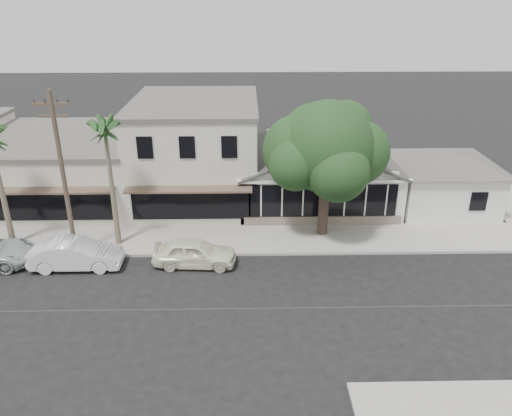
{
  "coord_description": "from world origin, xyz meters",
  "views": [
    {
      "loc": [
        0.37,
        -18.97,
        13.41
      ],
      "look_at": [
        0.88,
        6.0,
        2.37
      ],
      "focal_mm": 35.0,
      "sensor_mm": 36.0,
      "label": 1
    }
  ],
  "objects_px": {
    "utility_pole": "(63,173)",
    "car_1": "(76,254)",
    "car_0": "(194,252)",
    "shade_tree": "(325,149)"
  },
  "relations": [
    {
      "from": "car_1",
      "to": "shade_tree",
      "type": "xyz_separation_m",
      "value": [
        13.25,
        3.65,
        4.49
      ]
    },
    {
      "from": "utility_pole",
      "to": "car_1",
      "type": "bearing_deg",
      "value": -69.14
    },
    {
      "from": "car_0",
      "to": "shade_tree",
      "type": "distance_m",
      "value": 9.15
    },
    {
      "from": "car_0",
      "to": "utility_pole",
      "type": "bearing_deg",
      "value": 83.26
    },
    {
      "from": "utility_pole",
      "to": "car_1",
      "type": "relative_size",
      "value": 1.92
    },
    {
      "from": "car_0",
      "to": "shade_tree",
      "type": "xyz_separation_m",
      "value": [
        7.14,
        3.52,
        4.52
      ]
    },
    {
      "from": "car_0",
      "to": "car_1",
      "type": "bearing_deg",
      "value": 94.71
    },
    {
      "from": "utility_pole",
      "to": "car_0",
      "type": "height_order",
      "value": "utility_pole"
    },
    {
      "from": "shade_tree",
      "to": "car_1",
      "type": "bearing_deg",
      "value": -164.61
    },
    {
      "from": "utility_pole",
      "to": "shade_tree",
      "type": "xyz_separation_m",
      "value": [
        13.75,
        2.32,
        0.47
      ]
    }
  ]
}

